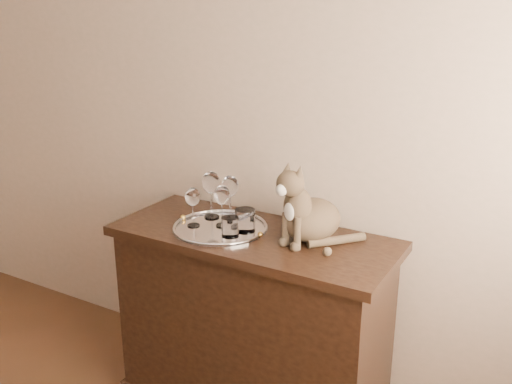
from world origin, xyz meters
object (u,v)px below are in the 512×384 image
wine_glass_b (230,197)px  wine_glass_d (222,206)px  sideboard (253,323)px  tumbler_c (245,220)px  cat (312,200)px  wine_glass_c (193,207)px  tray (220,229)px  wine_glass_a (211,194)px  tumbler_a (230,227)px

wine_glass_b → wine_glass_d: bearing=-79.8°
sideboard → tumbler_c: 0.48m
cat → wine_glass_c: bearing=-147.9°
tray → cat: 0.42m
wine_glass_d → cat: cat is taller
sideboard → wine_glass_a: 0.60m
wine_glass_a → cat: (0.48, 0.01, 0.05)m
tray → tumbler_a: bearing=-32.8°
wine_glass_c → tumbler_c: (0.22, 0.06, -0.04)m
tray → tumbler_a: size_ratio=4.93×
sideboard → cat: cat is taller
wine_glass_a → wine_glass_c: 0.13m
sideboard → cat: size_ratio=3.56×
wine_glass_a → sideboard: bearing=-13.4°
wine_glass_d → tumbler_a: (0.09, -0.08, -0.05)m
wine_glass_b → wine_glass_c: wine_glass_b is taller
wine_glass_b → tumbler_a: wine_glass_b is taller
wine_glass_a → cat: bearing=1.5°
sideboard → wine_glass_c: size_ratio=7.00×
tray → wine_glass_d: 0.10m
tumbler_c → wine_glass_b: bearing=144.8°
wine_glass_d → cat: 0.39m
sideboard → wine_glass_d: 0.54m
wine_glass_a → wine_glass_c: size_ratio=1.24×
sideboard → wine_glass_d: size_ratio=6.63×
wine_glass_b → cat: (0.40, -0.01, 0.06)m
tray → wine_glass_b: bearing=100.6°
wine_glass_d → tumbler_c: wine_glass_d is taller
tumbler_c → cat: (0.26, 0.08, 0.11)m
tray → wine_glass_b: size_ratio=2.02×
cat → wine_glass_a: bearing=-162.0°
tray → cat: bearing=15.1°
wine_glass_a → cat: 0.48m
sideboard → tumbler_a: 0.48m
sideboard → wine_glass_c: bearing=-165.6°
tray → tumbler_c: size_ratio=4.19×
sideboard → tumbler_a: tumbler_a is taller
sideboard → wine_glass_b: (-0.16, 0.08, 0.53)m
sideboard → cat: 0.64m
tray → wine_glass_a: wine_glass_a is taller
tumbler_a → cat: bearing=28.4°
tumbler_a → tumbler_c: tumbler_c is taller
tray → tumbler_a: tumbler_a is taller
wine_glass_a → tumbler_a: wine_glass_a is taller
wine_glass_a → wine_glass_c: wine_glass_a is taller
tray → cat: size_ratio=1.19×
tray → wine_glass_b: 0.16m
tray → wine_glass_c: (-0.11, -0.04, 0.09)m
wine_glass_b → tumbler_a: (0.11, -0.17, -0.06)m
wine_glass_a → wine_glass_c: bearing=-94.4°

